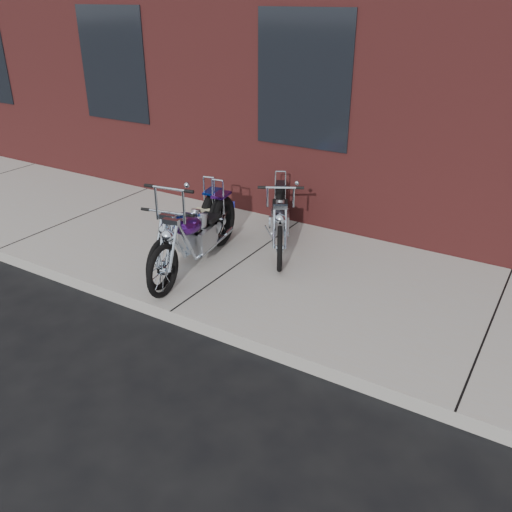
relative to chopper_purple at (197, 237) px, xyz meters
The scene contains 5 objects.
ground 1.25m from the chopper_purple, 68.89° to the right, with size 120.00×120.00×0.00m, color black.
sidewalk 0.77m from the chopper_purple, 48.21° to the left, with size 22.00×3.00×0.15m, color #9B9B99.
chopper_purple is the anchor object (origin of this frame).
chopper_blue 0.20m from the chopper_purple, 149.62° to the left, with size 0.65×2.10×0.92m.
chopper_third 1.23m from the chopper_purple, 62.54° to the left, with size 1.05×1.78×1.01m.
Camera 1 is at (3.40, -3.79, 3.23)m, focal length 38.00 mm.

